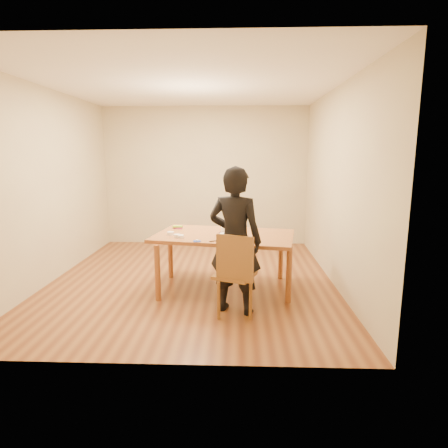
{
  "coord_description": "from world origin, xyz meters",
  "views": [
    {
      "loc": [
        0.66,
        -5.19,
        1.8
      ],
      "look_at": [
        0.48,
        -0.43,
        0.9
      ],
      "focal_mm": 30.0,
      "sensor_mm": 36.0,
      "label": 1
    }
  ],
  "objects_px": {
    "dining_table": "(224,236)",
    "dining_chair": "(235,275)",
    "cake": "(230,230)",
    "person": "(235,241)",
    "cake_plate": "(230,233)"
  },
  "relations": [
    {
      "from": "dining_table",
      "to": "dining_chair",
      "type": "distance_m",
      "value": 0.84
    },
    {
      "from": "cake",
      "to": "person",
      "type": "distance_m",
      "value": 0.74
    },
    {
      "from": "dining_table",
      "to": "cake",
      "type": "bearing_deg",
      "value": 13.67
    },
    {
      "from": "dining_chair",
      "to": "cake_plate",
      "type": "bearing_deg",
      "value": 116.83
    },
    {
      "from": "dining_table",
      "to": "cake_plate",
      "type": "height_order",
      "value": "cake_plate"
    },
    {
      "from": "dining_chair",
      "to": "dining_table",
      "type": "bearing_deg",
      "value": 122.62
    },
    {
      "from": "dining_table",
      "to": "dining_chair",
      "type": "height_order",
      "value": "dining_table"
    },
    {
      "from": "dining_chair",
      "to": "cake",
      "type": "distance_m",
      "value": 0.86
    },
    {
      "from": "dining_chair",
      "to": "person",
      "type": "bearing_deg",
      "value": 111.67
    },
    {
      "from": "person",
      "to": "dining_table",
      "type": "bearing_deg",
      "value": -60.77
    },
    {
      "from": "dining_table",
      "to": "dining_chair",
      "type": "xyz_separation_m",
      "value": [
        0.15,
        -0.78,
        -0.28
      ]
    },
    {
      "from": "dining_chair",
      "to": "person",
      "type": "height_order",
      "value": "person"
    },
    {
      "from": "cake_plate",
      "to": "cake",
      "type": "distance_m",
      "value": 0.05
    },
    {
      "from": "cake",
      "to": "person",
      "type": "relative_size",
      "value": 0.14
    },
    {
      "from": "person",
      "to": "cake",
      "type": "bearing_deg",
      "value": -66.91
    }
  ]
}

